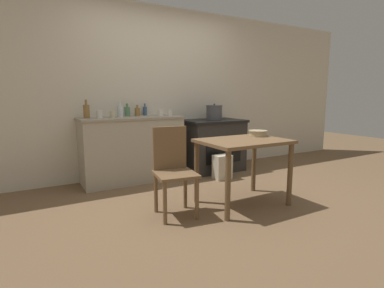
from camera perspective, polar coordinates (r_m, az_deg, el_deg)
ground_plane at (r=3.58m, az=4.27°, el=-10.73°), size 14.00×14.00×0.00m
wall_back at (r=4.76m, az=-6.39°, el=9.86°), size 8.00×0.07×2.55m
counter_cabinet at (r=4.35m, az=-11.32°, el=-0.97°), size 1.43×0.56×0.92m
stove at (r=4.89m, az=3.95°, el=-0.21°), size 0.96×0.67×0.83m
work_table at (r=3.37m, az=9.74°, el=-1.19°), size 0.95×0.69×0.74m
chair at (r=3.09m, az=-3.58°, el=-4.64°), size 0.45×0.45×0.90m
flour_sack at (r=4.43m, az=5.79°, el=-4.38°), size 0.25×0.18×0.36m
stock_pot at (r=4.84m, az=4.25°, el=6.02°), size 0.26×0.26×0.26m
mixing_bowl_large at (r=3.67m, az=12.44°, el=2.09°), size 0.22×0.22×0.07m
bottle_far_left at (r=4.58m, az=-8.95°, el=6.28°), size 0.06×0.06×0.18m
bottle_left at (r=4.27m, az=-13.53°, el=6.10°), size 0.08×0.08×0.21m
bottle_mid_left at (r=4.43m, az=-12.24°, el=6.11°), size 0.08×0.08×0.18m
bottle_center_left at (r=4.21m, az=-19.47°, el=5.95°), size 0.08×0.08×0.24m
bottle_center at (r=4.45m, az=-10.36°, el=6.08°), size 0.08×0.08×0.16m
cup_center_right at (r=4.47m, az=-4.27°, el=6.00°), size 0.07×0.07×0.09m
cup_mid_right at (r=4.12m, az=-14.90°, el=5.45°), size 0.07×0.07×0.09m
cup_right at (r=4.15m, az=-17.26°, el=5.41°), size 0.08×0.08×0.10m
cup_far_right at (r=4.39m, az=-6.03°, el=5.90°), size 0.08×0.08×0.09m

